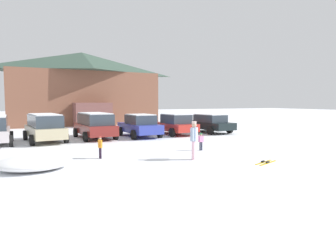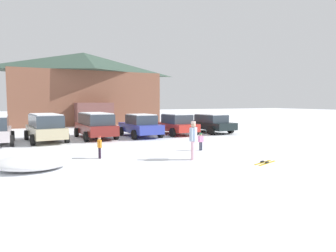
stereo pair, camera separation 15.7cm
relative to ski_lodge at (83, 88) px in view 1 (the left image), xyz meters
The scene contains 12 objects.
ground 27.64m from the ski_lodge, 89.97° to the right, with size 160.00×160.00×0.00m, color white.
ski_lodge is the anchor object (origin of this frame).
parked_beige_suv 15.78m from the ski_lodge, 108.17° to the right, with size 2.55×4.86×1.75m.
parked_maroon_van 14.79m from the ski_lodge, 96.51° to the right, with size 2.42×4.75×1.75m.
parked_blue_hatchback 15.21m from the ski_lodge, 84.39° to the right, with size 2.36×4.33×1.62m.
parked_red_sedan 15.55m from the ski_lodge, 73.16° to the right, with size 2.41×4.21×1.59m.
parked_black_sedan 16.57m from the ski_lodge, 62.20° to the right, with size 2.63×4.79×1.51m.
skier_child_in_orange_jacket 22.25m from the ski_lodge, 97.67° to the right, with size 0.15×0.37×0.99m.
skier_child_in_pink_snowsuit 22.18m from the ski_lodge, 84.07° to the right, with size 0.33×0.13×0.89m.
skier_adult_in_blue_parka 23.98m from the ski_lodge, 88.34° to the right, with size 0.46×0.48×1.67m.
pair_of_skis 26.13m from the ski_lodge, 83.32° to the right, with size 1.36×0.75×0.08m.
plowed_snow_pile 23.89m from the ski_lodge, 103.78° to the right, with size 2.70×2.16×0.54m, color white.
Camera 1 is at (-5.83, -7.55, 2.52)m, focal length 32.00 mm.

